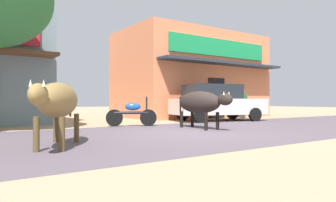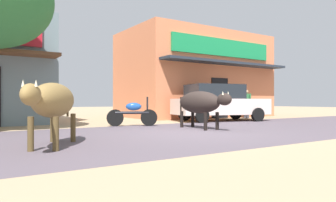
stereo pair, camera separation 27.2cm
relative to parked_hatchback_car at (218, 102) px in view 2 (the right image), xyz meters
name	(u,v)px [view 2 (the right image)]	position (x,y,z in m)	size (l,w,h in m)	color
ground	(191,132)	(-4.18, -3.44, -0.84)	(80.00, 80.00, 0.00)	tan
asphalt_road	(191,132)	(-4.18, -3.44, -0.84)	(72.00, 6.30, 0.00)	#5A4F58
storefront_right_club	(195,76)	(1.83, 4.10, 1.54)	(8.27, 5.79, 4.76)	#D7784F
parked_hatchback_car	(218,102)	(0.00, 0.00, 0.00)	(4.49, 2.69, 1.64)	beige
parked_motorcycle	(133,113)	(-4.57, -0.54, -0.38)	(1.66, 0.87, 1.05)	black
cow_near_brown	(53,101)	(-8.18, -4.23, 0.06)	(1.64, 2.44, 1.26)	olive
cow_far_dark	(200,103)	(-3.23, -2.67, 0.01)	(0.76, 2.67, 1.22)	#2A211E
pedestrian_by_shop	(246,102)	(2.84, 0.97, 0.02)	(0.48, 0.61, 1.49)	#3F3F47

